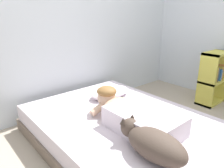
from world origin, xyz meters
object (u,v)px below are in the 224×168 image
pillow (110,92)px  coffee_cup (113,96)px  person_lying (132,114)px  bookshelf (213,77)px  dog (152,143)px  bed (124,132)px  cell_phone (149,139)px

pillow → coffee_cup: size_ratio=4.16×
person_lying → bookshelf: bearing=2.2°
pillow → bookshelf: (1.43, -0.58, 0.04)m
dog → coffee_cup: size_ratio=4.60×
bookshelf → dog: bearing=-166.4°
person_lying → bookshelf: 1.71m
coffee_cup → bed: bearing=-117.7°
pillow → bookshelf: bookshelf is taller
person_lying → pillow: bearing=66.4°
bed → dog: bearing=-114.3°
person_lying → cell_phone: 0.29m
bed → bookshelf: bookshelf is taller
pillow → coffee_cup: pillow is taller
bed → cell_phone: bearing=-104.4°
dog → cell_phone: bearing=44.5°
dog → coffee_cup: dog is taller
person_lying → coffee_cup: 0.62m
bed → coffee_cup: 0.53m
bed → bookshelf: bearing=-2.1°
cell_phone → dog: bearing=-135.5°
bed → person_lying: size_ratio=2.21×
bed → cell_phone: cell_phone is taller
bed → pillow: pillow is taller
coffee_cup → bookshelf: (1.45, -0.50, 0.06)m
person_lying → dog: (-0.21, -0.40, -0.00)m
bed → coffee_cup: coffee_cup is taller
dog → cell_phone: dog is taller
bed → dog: (-0.24, -0.52, 0.25)m
person_lying → coffee_cup: (0.26, 0.56, -0.07)m
person_lying → coffee_cup: person_lying is taller
cell_phone → bookshelf: bookshelf is taller
pillow → coffee_cup: 0.09m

